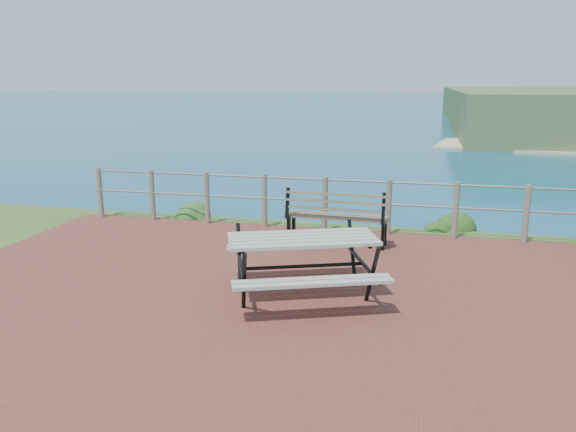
# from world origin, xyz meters

# --- Properties ---
(ground) EXTENTS (10.00, 7.00, 0.12)m
(ground) POSITION_xyz_m (0.00, 0.00, 0.00)
(ground) COLOR brown
(ground) RESTS_ON ground
(ocean) EXTENTS (1200.00, 1200.00, 0.00)m
(ocean) POSITION_xyz_m (0.00, 200.00, 0.00)
(ocean) COLOR #135F76
(ocean) RESTS_ON ground
(safety_railing) EXTENTS (9.40, 0.10, 1.00)m
(safety_railing) POSITION_xyz_m (0.00, 3.35, 0.57)
(safety_railing) COLOR #6B5B4C
(safety_railing) RESTS_ON ground
(picnic_table) EXTENTS (2.00, 1.51, 0.78)m
(picnic_table) POSITION_xyz_m (0.29, 0.07, 0.50)
(picnic_table) COLOR gray
(picnic_table) RESTS_ON ground
(park_bench) EXTENTS (1.74, 0.50, 0.97)m
(park_bench) POSITION_xyz_m (0.35, 2.54, 0.64)
(park_bench) COLOR brown
(park_bench) RESTS_ON ground
(shrub_lip_west) EXTENTS (0.71, 0.71, 0.43)m
(shrub_lip_west) POSITION_xyz_m (-2.87, 3.77, 0.00)
(shrub_lip_west) COLOR #28521F
(shrub_lip_west) RESTS_ON ground
(shrub_lip_east) EXTENTS (0.71, 0.71, 0.43)m
(shrub_lip_east) POSITION_xyz_m (2.20, 4.08, 0.00)
(shrub_lip_east) COLOR #174214
(shrub_lip_east) RESTS_ON ground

